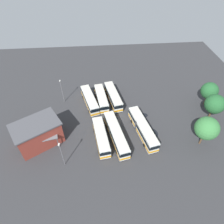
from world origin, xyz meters
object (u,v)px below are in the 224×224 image
Objects in this scene: bus_row0_slot1 at (101,98)px; tree_north_edge at (207,128)px; bus_row1_slot0 at (101,137)px; bus_row1_slot1 at (116,134)px; bus_row1_slot3 at (142,128)px; lamp_post_by_building at (62,154)px; lamp_post_near_entrance at (62,90)px; tree_northwest at (215,104)px; depot_building at (38,133)px; bus_row0_slot0 at (90,100)px; tree_south_edge at (209,91)px; maintenance_shelter at (43,127)px; bus_row0_slot2 at (113,96)px.

tree_north_edge reaches higher than bus_row0_slot1.
bus_row1_slot0 and bus_row1_slot1 have the same top height.
lamp_post_by_building reaches higher than bus_row1_slot3.
tree_northwest reaches higher than lamp_post_near_entrance.
tree_northwest is at bearing 143.81° from tree_north_edge.
depot_building is (0.75, -25.47, 1.41)m from bus_row1_slot3.
lamp_post_by_building is (19.99, -5.76, 2.33)m from bus_row0_slot0.
lamp_post_by_building is 0.97× the size of lamp_post_near_entrance.
tree_northwest reaches higher than lamp_post_by_building.
tree_north_edge is at bearing 57.79° from bus_row0_slot0.
tree_south_edge is at bearing 167.30° from tree_northwest.
bus_row0_slot0 is 16.11m from maintenance_shelter.
maintenance_shelter is 1.22× the size of tree_north_edge.
bus_row0_slot2 is at bearing 98.53° from bus_row0_slot0.
bus_row1_slot0 is 0.88× the size of depot_building.
tree_northwest reaches higher than tree_south_edge.
bus_row0_slot2 is 24.75m from lamp_post_by_building.
bus_row1_slot3 is at bearing 47.23° from bus_row0_slot0.
bus_row0_slot0 is at bearing -154.76° from bus_row1_slot1.
bus_row0_slot0 is 1.40× the size of tree_north_edge.
depot_building is 15.68m from lamp_post_near_entrance.
bus_row1_slot1 is 21.27m from lamp_post_near_entrance.
lamp_post_near_entrance is at bearing -96.46° from tree_south_edge.
bus_row1_slot1 is 29.98m from tree_south_edge.
tree_northwest is (9.08, 29.41, 3.36)m from bus_row0_slot1.
bus_row1_slot3 is at bearing -108.75° from tree_north_edge.
tree_south_edge is (-10.28, 46.35, 1.79)m from depot_building.
tree_northwest reaches higher than maintenance_shelter.
tree_south_edge is 0.95× the size of tree_northwest.
bus_row0_slot1 is at bearing -107.15° from tree_northwest.
lamp_post_by_building is at bearing -31.33° from bus_row0_slot2.
maintenance_shelter reaches higher than bus_row1_slot0.
tree_north_edge reaches higher than bus_row0_slot2.
bus_row0_slot2 is 1.51× the size of tree_northwest.
bus_row1_slot1 is 7.01m from bus_row1_slot3.
lamp_post_near_entrance is 42.08m from tree_northwest.
bus_row1_slot1 is 1.00× the size of bus_row1_slot3.
bus_row1_slot0 is at bearing 78.82° from maintenance_shelter.
bus_row0_slot0 is 17.90m from depot_building.
bus_row0_slot1 and bus_row1_slot1 have the same top height.
tree_north_edge is at bearing 84.37° from depot_building.
bus_row0_slot0 is 8.46m from lamp_post_near_entrance.
lamp_post_by_building is 32.74m from tree_north_edge.
bus_row1_slot0 is 1.10× the size of maintenance_shelter.
bus_row0_slot1 is at bearing -142.37° from bus_row1_slot3.
tree_north_edge reaches higher than bus_row1_slot3.
bus_row0_slot1 is at bearing -126.61° from tree_north_edge.
tree_south_edge is at bearing 84.00° from bus_row0_slot1.
bus_row1_slot0 is 1.51× the size of tree_south_edge.
lamp_post_near_entrance is (-21.98, -2.09, 0.13)m from lamp_post_by_building.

